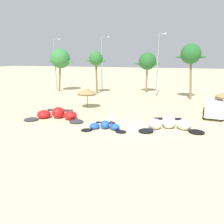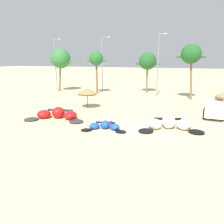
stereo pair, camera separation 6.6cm
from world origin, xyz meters
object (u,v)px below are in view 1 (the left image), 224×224
palm_center_left (191,55)px  lamppost_east_center (158,63)px  palm_left_of_gap (147,61)px  lamppost_west (56,63)px  kite_far_left (57,115)px  kite_left (105,126)px  palm_leftmost (60,59)px  kite_left_of_center (169,124)px  lamppost_west_center (102,62)px  person_near_kites (111,121)px  beach_umbrella_near_van (87,91)px  parked_car_second (214,107)px  palm_left (96,59)px

palm_center_left → lamppost_east_center: 5.60m
palm_left_of_gap → lamppost_west: bearing=-168.7°
lamppost_west → kite_far_left: bearing=-58.3°
kite_left → palm_leftmost: palm_leftmost is taller
kite_left_of_center → palm_leftmost: palm_leftmost is taller
lamppost_west → lamppost_east_center: lamppost_east_center is taller
lamppost_west_center → lamppost_west: bearing=-162.6°
lamppost_west → palm_left_of_gap: bearing=11.3°
kite_left → palm_center_left: (8.08, 19.07, 7.04)m
kite_left → lamppost_west: size_ratio=0.43×
person_near_kites → lamppost_west: size_ratio=0.15×
palm_center_left → lamppost_west_center: 17.44m
beach_umbrella_near_van → kite_left_of_center: bearing=-27.7°
person_near_kites → palm_leftmost: palm_leftmost is taller
kite_left_of_center → palm_left_of_gap: (-5.74, 22.13, 5.59)m
parked_car_second → palm_center_left: size_ratio=0.58×
beach_umbrella_near_van → palm_leftmost: 17.46m
lamppost_west_center → lamppost_east_center: size_ratio=1.00×
kite_far_left → beach_umbrella_near_van: size_ratio=2.59×
parked_car_second → palm_left_of_gap: palm_left_of_gap is taller
kite_far_left → kite_left: kite_far_left is taller
kite_left_of_center → palm_left_of_gap: size_ratio=0.80×
palm_center_left → lamppost_west: (-26.07, 1.35, -1.52)m
palm_left_of_gap → lamppost_west_center: bearing=-175.2°
palm_leftmost → person_near_kites: bearing=-49.1°
kite_left → palm_center_left: 21.87m
parked_car_second → lamppost_east_center: size_ratio=0.48×
palm_left_of_gap → kite_far_left: bearing=-107.1°
parked_car_second → lamppost_east_center: (-8.04, 11.77, 4.88)m
kite_far_left → kite_left_of_center: bearing=0.4°
palm_leftmost → lamppost_west_center: lamppost_west_center is taller
palm_left_of_gap → lamppost_east_center: size_ratio=0.72×
parked_car_second → palm_left_of_gap: bearing=124.2°
kite_far_left → kite_left_of_center: 12.57m
beach_umbrella_near_van → kite_far_left: bearing=-100.0°
kite_left → palm_left_of_gap: bearing=89.2°
kite_left → palm_center_left: palm_center_left is taller
beach_umbrella_near_van → palm_leftmost: palm_leftmost is taller
parked_car_second → palm_left: (-19.70, 11.44, 5.44)m
person_near_kites → palm_leftmost: bearing=130.9°
kite_left → lamppost_east_center: 21.31m
lamppost_east_center → kite_left: bearing=-97.8°
parked_car_second → kite_left: bearing=-141.6°
kite_left → beach_umbrella_near_van: 9.85m
lamppost_west_center → kite_far_left: bearing=-83.9°
beach_umbrella_near_van → lamppost_east_center: bearing=56.4°
person_near_kites → palm_left: size_ratio=0.20×
kite_left_of_center → palm_left: 24.21m
person_near_kites → lamppost_west: lamppost_west is taller
lamppost_west → parked_car_second: bearing=-22.3°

